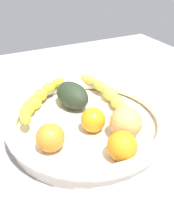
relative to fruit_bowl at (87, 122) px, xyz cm
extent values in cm
cube|color=#9A9394|center=(0.00, 0.00, -4.13)|extent=(120.00, 120.00, 3.00)
cylinder|color=silver|center=(0.00, 0.00, -1.42)|extent=(34.30, 34.30, 2.43)
torus|color=silver|center=(0.00, 0.00, 1.15)|extent=(36.19, 36.19, 2.70)
ellipsoid|color=yellow|center=(5.47, 5.71, 3.01)|extent=(5.50, 5.04, 2.24)
ellipsoid|color=yellow|center=(1.91, 7.93, 2.41)|extent=(5.92, 4.71, 2.72)
ellipsoid|color=yellow|center=(-2.07, 9.27, 1.81)|extent=(5.81, 4.22, 3.20)
ellipsoid|color=yellow|center=(-6.25, 9.65, 1.81)|extent=(5.34, 3.34, 3.20)
ellipsoid|color=yellow|center=(-10.40, 9.06, 2.41)|extent=(5.78, 3.98, 2.72)
ellipsoid|color=yellow|center=(-14.31, 7.51, 3.01)|extent=(5.69, 4.46, 2.24)
ellipsoid|color=yellow|center=(-15.70, -0.89, 3.24)|extent=(3.06, 4.36, 2.25)
ellipsoid|color=yellow|center=(-14.74, -3.81, 2.67)|extent=(4.03, 4.70, 2.66)
ellipsoid|color=yellow|center=(-13.23, -6.49, 2.10)|extent=(4.78, 5.00, 3.06)
ellipsoid|color=yellow|center=(-11.22, -8.83, 1.53)|extent=(5.26, 5.24, 3.46)
ellipsoid|color=yellow|center=(-8.79, -10.72, 2.10)|extent=(4.99, 4.71, 3.06)
ellipsoid|color=yellow|center=(-6.05, -12.11, 2.67)|extent=(4.66, 3.91, 2.66)
ellipsoid|color=yellow|center=(-3.08, -12.93, 3.24)|extent=(4.29, 2.90, 2.25)
sphere|color=orange|center=(4.72, -10.16, 2.61)|extent=(5.63, 5.63, 5.63)
sphere|color=orange|center=(12.85, 0.81, 2.64)|extent=(5.69, 5.69, 5.69)
sphere|color=orange|center=(2.90, 0.31, 2.48)|extent=(5.37, 5.37, 5.37)
ellipsoid|color=#273322|center=(-8.11, -0.30, 2.93)|extent=(11.05, 8.40, 6.27)
sphere|color=#ECA056|center=(7.59, 5.10, 3.18)|extent=(6.77, 6.77, 6.77)
camera|label=1|loc=(41.33, -20.39, 32.82)|focal=40.10mm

